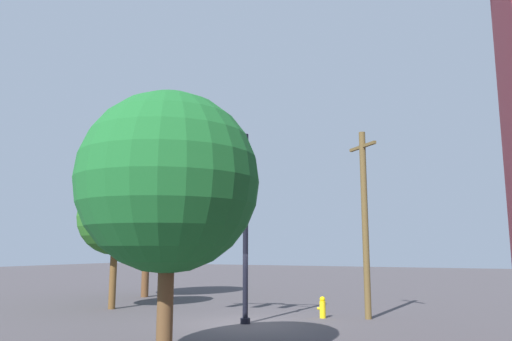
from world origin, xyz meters
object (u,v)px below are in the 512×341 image
at_px(signal_pole_assembly, 204,187).
at_px(tree_far, 148,207).
at_px(tree_near, 169,182).
at_px(utility_pole, 365,219).
at_px(fire_hydrant, 323,307).
at_px(tree_mid, 116,218).

height_order(signal_pole_assembly, tree_far, tree_far).
distance_m(signal_pole_assembly, tree_near, 6.85).
xyz_separation_m(signal_pole_assembly, utility_pole, (-5.39, -3.55, -1.17)).
bearing_deg(tree_near, tree_far, -50.20).
bearing_deg(fire_hydrant, signal_pole_assembly, 39.48).
distance_m(fire_hydrant, tree_near, 10.08).
bearing_deg(tree_mid, utility_pole, -170.74).
bearing_deg(utility_pole, tree_mid, 9.26).
xyz_separation_m(signal_pole_assembly, tree_far, (8.07, -6.87, 0.06)).
bearing_deg(tree_far, signal_pole_assembly, 139.58).
bearing_deg(tree_far, tree_mid, 113.28).
xyz_separation_m(signal_pole_assembly, tree_mid, (5.85, -1.72, -0.93)).
bearing_deg(tree_far, utility_pole, 166.13).
height_order(tree_near, tree_far, tree_far).
bearing_deg(tree_near, utility_pole, -104.72).
bearing_deg(fire_hydrant, tree_mid, 7.93).
relative_size(tree_mid, tree_far, 0.77).
bearing_deg(tree_mid, tree_far, -66.72).
bearing_deg(fire_hydrant, tree_far, -18.00).
bearing_deg(utility_pole, signal_pole_assembly, 33.38).
bearing_deg(fire_hydrant, utility_pole, -163.44).
distance_m(tree_near, tree_far, 17.03).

